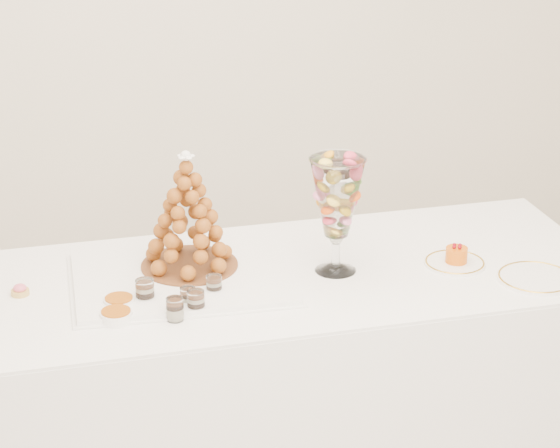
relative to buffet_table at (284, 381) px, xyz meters
name	(u,v)px	position (x,y,z in m)	size (l,w,h in m)	color
buffet_table	(284,381)	(0.00, 0.00, 0.00)	(2.11, 0.89, 0.79)	white
lace_tray	(182,278)	(-0.33, 0.03, 0.41)	(0.67, 0.50, 0.02)	white
macaron_vase	(337,199)	(0.16, -0.02, 0.64)	(0.17, 0.17, 0.38)	white
cake_plate	(455,263)	(0.55, -0.09, 0.40)	(0.20, 0.20, 0.01)	white
spare_plate	(536,278)	(0.75, -0.27, 0.40)	(0.24, 0.24, 0.01)	white
pink_tart	(20,290)	(-0.82, 0.08, 0.41)	(0.06, 0.06, 0.04)	tan
verrine_a	(145,292)	(-0.46, -0.09, 0.43)	(0.06, 0.06, 0.08)	white
verrine_b	(188,297)	(-0.34, -0.14, 0.43)	(0.05, 0.05, 0.06)	white
verrine_c	(214,286)	(-0.25, -0.09, 0.43)	(0.05, 0.05, 0.06)	white
verrine_d	(175,309)	(-0.40, -0.22, 0.43)	(0.05, 0.05, 0.07)	white
verrine_e	(196,302)	(-0.33, -0.19, 0.43)	(0.05, 0.05, 0.07)	white
ramekin_back	(119,303)	(-0.54, -0.09, 0.41)	(0.09, 0.09, 0.03)	white
ramekin_front	(116,316)	(-0.56, -0.18, 0.41)	(0.10, 0.10, 0.03)	white
croquembouche	(188,211)	(-0.29, 0.09, 0.61)	(0.31, 0.31, 0.39)	brown
mousse_cake	(457,255)	(0.55, -0.09, 0.43)	(0.07, 0.07, 0.06)	#DD5E0A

